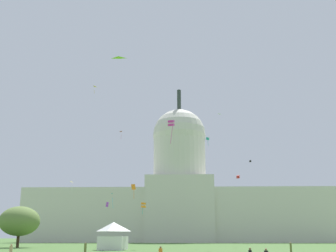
# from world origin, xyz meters

# --- Properties ---
(capitol_building) EXTENTS (129.84, 27.59, 67.79)m
(capitol_building) POSITION_xyz_m (-0.43, 163.06, 17.69)
(capitol_building) COLOR beige
(capitol_building) RESTS_ON ground_plane
(event_tent) EXTENTS (5.54, 7.50, 5.47)m
(event_tent) POSITION_xyz_m (-13.03, 66.99, 2.73)
(event_tent) COLOR white
(event_tent) RESTS_ON ground_plane
(tree_west_near) EXTENTS (11.20, 11.18, 9.74)m
(tree_west_near) POSITION_xyz_m (-38.59, 82.59, 6.19)
(tree_west_near) COLOR #42301E
(tree_west_near) RESTS_ON ground_plane
(person_olive_lawn_far_left) EXTENTS (0.47, 0.47, 1.78)m
(person_olive_lawn_far_left) POSITION_xyz_m (19.69, 55.84, 0.83)
(person_olive_lawn_far_left) COLOR olive
(person_olive_lawn_far_left) RESTS_ON ground_plane
(person_tan_front_left) EXTENTS (0.50, 0.50, 1.63)m
(person_tan_front_left) POSITION_xyz_m (-24.10, 42.82, 0.73)
(person_tan_front_left) COLOR tan
(person_tan_front_left) RESTS_ON ground_plane
(person_olive_back_center) EXTENTS (0.48, 0.48, 1.66)m
(person_olive_back_center) POSITION_xyz_m (-16.12, 55.90, 0.75)
(person_olive_back_center) COLOR olive
(person_olive_back_center) RESTS_ON ground_plane
(kite_orange_low) EXTENTS (1.09, 0.79, 3.46)m
(kite_orange_low) POSITION_xyz_m (-10.43, 77.85, 13.63)
(kite_orange_low) COLOR orange
(kite_red_mid) EXTENTS (0.96, 1.00, 0.93)m
(kite_red_mid) POSITION_xyz_m (16.02, 93.47, 18.17)
(kite_red_mid) COLOR red
(kite_turquoise_mid) EXTENTS (0.88, 0.87, 2.22)m
(kite_turquoise_mid) POSITION_xyz_m (7.70, 87.31, 27.35)
(kite_turquoise_mid) COLOR teal
(kite_white_mid) EXTENTS (1.23, 1.35, 0.30)m
(kite_white_mid) POSITION_xyz_m (9.80, 78.86, 31.37)
(kite_white_mid) COLOR white
(kite_pink_mid) EXTENTS (1.20, 1.33, 2.49)m
(kite_pink_mid) POSITION_xyz_m (-18.20, 110.08, 34.85)
(kite_pink_mid) COLOR pink
(kite_lime_mid) EXTENTS (1.73, 0.72, 0.15)m
(kite_lime_mid) POSITION_xyz_m (-7.95, 35.24, 27.46)
(kite_lime_mid) COLOR #8CD133
(kite_cyan_low) EXTENTS (0.94, 1.68, 3.99)m
(kite_cyan_low) POSITION_xyz_m (-19.44, 103.38, 13.99)
(kite_cyan_low) COLOR #33BCDB
(kite_black_mid) EXTENTS (0.75, 0.70, 0.77)m
(kite_black_mid) POSITION_xyz_m (26.06, 134.31, 29.43)
(kite_black_mid) COLOR black
(kite_violet_low) EXTENTS (0.82, 0.53, 1.21)m
(kite_violet_low) POSITION_xyz_m (-17.02, 80.84, 10.00)
(kite_violet_low) COLOR purple
(kite_gold_high) EXTENTS (1.16, 1.62, 2.02)m
(kite_gold_high) POSITION_xyz_m (-26.39, 102.20, 47.24)
(kite_gold_high) COLOR gold
(kite_magenta_mid) EXTENTS (1.20, 1.25, 4.38)m
(kite_magenta_mid) POSITION_xyz_m (-0.83, 51.76, 22.14)
(kite_magenta_mid) COLOR #D1339E
(kite_orange_low_b) EXTENTS (1.05, 1.03, 2.48)m
(kite_orange_low_b) POSITION_xyz_m (-7.30, 70.10, 9.08)
(kite_orange_low_b) COLOR orange
(kite_yellow_mid) EXTENTS (0.98, 1.53, 3.65)m
(kite_yellow_mid) POSITION_xyz_m (-33.06, 108.67, 18.27)
(kite_yellow_mid) COLOR yellow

